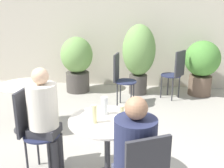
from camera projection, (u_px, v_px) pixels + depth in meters
The scene contains 14 objects.
storefront_wall at pixel (135, 19), 5.65m from camera, with size 10.00×0.06×3.00m.
cafe_table_near at pixel (107, 135), 2.65m from camera, with size 0.78×0.78×0.71m.
cafe_table_far at pixel (25, 96), 3.80m from camera, with size 0.71×0.71×0.71m.
bistro_chair_0 at pixel (32, 125), 2.79m from camera, with size 0.40×0.39×0.97m.
bistro_chair_2 at pixel (176, 71), 5.04m from camera, with size 0.45×0.44×0.97m.
bistro_chair_3 at pixel (121, 75), 4.70m from camera, with size 0.41×0.39×0.97m.
seated_person_0 at pixel (44, 113), 2.72m from camera, with size 0.33×0.31×1.21m.
seated_person_1 at pixel (134, 154), 2.00m from camera, with size 0.38×0.40×1.18m.
beer_glass_0 at pixel (121, 114), 2.54m from camera, with size 0.06×0.06×0.17m.
beer_glass_1 at pixel (104, 106), 2.71m from camera, with size 0.07×0.07×0.19m.
beer_glass_2 at pixel (94, 114), 2.51m from camera, with size 0.06×0.06×0.18m.
potted_plant_0 at pixel (77, 61), 5.49m from camera, with size 0.67×0.67×1.16m.
potted_plant_1 at pixel (139, 54), 5.29m from camera, with size 0.67×0.67×1.43m.
potted_plant_2 at pixel (202, 64), 5.27m from camera, with size 0.70×0.70×1.12m.
Camera 1 is at (0.21, -2.36, 1.82)m, focal length 42.00 mm.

